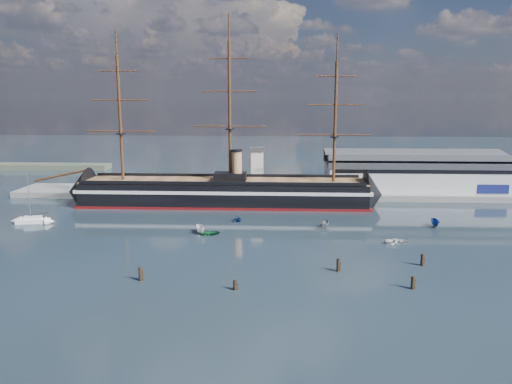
{
  "coord_description": "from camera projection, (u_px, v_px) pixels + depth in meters",
  "views": [
    {
      "loc": [
        10.95,
        -92.97,
        33.52
      ],
      "look_at": [
        4.5,
        35.0,
        9.0
      ],
      "focal_mm": 35.0,
      "sensor_mm": 36.0,
      "label": 1
    }
  ],
  "objects": [
    {
      "name": "piling_extra",
      "position": [
        412.0,
        289.0,
        88.36
      ],
      "size": [
        0.64,
        0.64,
        3.09
      ],
      "primitive_type": "cylinder",
      "color": "black",
      "rests_on": "ground"
    },
    {
      "name": "warship",
      "position": [
        219.0,
        192.0,
        156.56
      ],
      "size": [
        112.89,
        16.37,
        53.94
      ],
      "rotation": [
        0.0,
        0.0,
        0.0
      ],
      "color": "black",
      "rests_on": "ground"
    },
    {
      "name": "quay",
      "position": [
        278.0,
        195.0,
        172.09
      ],
      "size": [
        180.0,
        18.0,
        2.0
      ],
      "primitive_type": "cube",
      "color": "slate",
      "rests_on": "ground"
    },
    {
      "name": "piling_near_mid",
      "position": [
        235.0,
        290.0,
        87.93
      ],
      "size": [
        0.64,
        0.64,
        2.61
      ],
      "primitive_type": "cylinder",
      "color": "black",
      "rests_on": "ground"
    },
    {
      "name": "motorboat_e",
      "position": [
        397.0,
        244.0,
        115.73
      ],
      "size": [
        1.61,
        3.47,
        1.58
      ],
      "primitive_type": "imported",
      "rotation": [
        0.0,
        0.0,
        1.65
      ],
      "color": "white",
      "rests_on": "ground"
    },
    {
      "name": "motorboat_a",
      "position": [
        201.0,
        233.0,
        124.42
      ],
      "size": [
        6.41,
        3.95,
        2.41
      ],
      "primitive_type": "imported",
      "rotation": [
        0.0,
        0.0,
        0.31
      ],
      "color": "white",
      "rests_on": "ground"
    },
    {
      "name": "motorboat_b",
      "position": [
        211.0,
        235.0,
        123.11
      ],
      "size": [
        1.66,
        3.19,
        1.42
      ],
      "primitive_type": "imported",
      "rotation": [
        0.0,
        0.0,
        1.72
      ],
      "color": "#175932",
      "rests_on": "ground"
    },
    {
      "name": "quay_tower",
      "position": [
        257.0,
        169.0,
        167.66
      ],
      "size": [
        5.0,
        5.0,
        15.0
      ],
      "color": "silver",
      "rests_on": "ground"
    },
    {
      "name": "ground",
      "position": [
        241.0,
        220.0,
        137.27
      ],
      "size": [
        600.0,
        600.0,
        0.0
      ],
      "primitive_type": "plane",
      "color": "black",
      "rests_on": "ground"
    },
    {
      "name": "warehouse",
      "position": [
        417.0,
        172.0,
        172.14
      ],
      "size": [
        63.0,
        21.0,
        11.6
      ],
      "color": "#B7BABC",
      "rests_on": "ground"
    },
    {
      "name": "piling_near_right",
      "position": [
        338.0,
        271.0,
        97.29
      ],
      "size": [
        0.64,
        0.64,
        3.35
      ],
      "primitive_type": "cylinder",
      "color": "black",
      "rests_on": "ground"
    },
    {
      "name": "piling_near_left",
      "position": [
        141.0,
        281.0,
        92.41
      ],
      "size": [
        0.64,
        0.64,
        3.36
      ],
      "primitive_type": "cylinder",
      "color": "black",
      "rests_on": "ground"
    },
    {
      "name": "motorboat_c",
      "position": [
        324.0,
        228.0,
        128.98
      ],
      "size": [
        5.95,
        4.04,
        2.24
      ],
      "primitive_type": "imported",
      "rotation": [
        0.0,
        0.0,
        -0.39
      ],
      "color": "slate",
      "rests_on": "ground"
    },
    {
      "name": "motorboat_d",
      "position": [
        238.0,
        221.0,
        136.18
      ],
      "size": [
        5.77,
        5.85,
        2.1
      ],
      "primitive_type": "imported",
      "rotation": [
        0.0,
        0.0,
        0.8
      ],
      "color": "navy",
      "rests_on": "ground"
    },
    {
      "name": "motorboat_f",
      "position": [
        435.0,
        226.0,
        130.95
      ],
      "size": [
        6.01,
        2.57,
        2.35
      ],
      "primitive_type": "imported",
      "rotation": [
        0.0,
        0.0,
        -0.07
      ],
      "color": "navy",
      "rests_on": "ground"
    },
    {
      "name": "sailboat",
      "position": [
        33.0,
        220.0,
        134.26
      ],
      "size": [
        8.85,
        3.85,
        13.7
      ],
      "rotation": [
        0.0,
        0.0,
        0.16
      ],
      "color": "white",
      "rests_on": "ground"
    },
    {
      "name": "piling_far_right",
      "position": [
        422.0,
        266.0,
        100.6
      ],
      "size": [
        0.64,
        0.64,
        3.18
      ],
      "primitive_type": "cylinder",
      "color": "black",
      "rests_on": "ground"
    }
  ]
}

